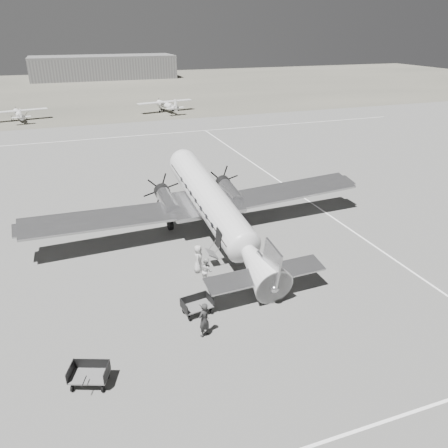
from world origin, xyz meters
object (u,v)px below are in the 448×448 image
Objects in this scene: light_plane_right at (166,106)px; hangar_main at (104,67)px; baggage_cart_far at (89,376)px; ground_crew at (204,320)px; passenger at (198,259)px; baggage_cart_near at (197,306)px; ramp_agent at (206,270)px; light_plane_left at (19,115)px; dc3_airliner at (215,209)px.

hangar_main is at bearing 83.23° from light_plane_right.
ground_crew reaches higher than baggage_cart_far.
hangar_main is 3.97× the size of light_plane_right.
ground_crew is at bearing -171.13° from passenger.
baggage_cart_near is (-7.42, -124.46, -2.81)m from hangar_main.
ramp_agent is at bearing -139.19° from ground_crew.
baggage_cart_near is 3.25m from ramp_agent.
light_plane_left is (-20.22, -62.50, -2.31)m from hangar_main.
dc3_airliner is 15.39m from baggage_cart_far.
baggage_cart_far is 0.94× the size of passenger.
baggage_cart_near is at bearing -89.31° from light_plane_left.
light_plane_right is 59.89m from ramp_agent.
light_plane_right is at bearing 69.40° from baggage_cart_near.
light_plane_left is 59.32m from passenger.
baggage_cart_near is 0.89× the size of ground_crew.
hangar_main is 22.45× the size of passenger.
light_plane_left reaches higher than ground_crew.
ground_crew is (12.61, -63.88, -0.02)m from light_plane_left.
light_plane_left is 0.90× the size of light_plane_right.
baggage_cart_far is (-13.39, -127.92, -2.80)m from hangar_main.
ground_crew is at bearing -93.45° from hangar_main.
hangar_main reaches higher than dc3_airliner.
passenger is at bearing 63.18° from baggage_cart_near.
passenger is (7.35, 7.82, 0.44)m from baggage_cart_far.
passenger is at bearing -125.21° from dc3_airliner.
dc3_airliner is 15.68× the size of ramp_agent.
ramp_agent reaches higher than baggage_cart_near.
ground_crew is at bearing 156.95° from ramp_agent.
ramp_agent is at bearing 61.42° from baggage_cart_far.
ramp_agent is (7.43, 6.35, 0.36)m from baggage_cart_far.
ground_crew is at bearing -105.09° from baggage_cart_near.
ramp_agent is (1.65, 4.80, -0.11)m from ground_crew.
dc3_airliner is at bearing 55.93° from baggage_cart_near.
baggage_cart_far is at bearing 159.71° from passenger.
hangar_main is 21.75× the size of ground_crew.
passenger is at bearing -0.86° from ramp_agent.
light_plane_left is 65.11m from ground_crew.
dc3_airliner is at bearing -83.81° from light_plane_left.
ramp_agent is at bearing -111.78° from light_plane_right.
ramp_agent is (-10.91, -58.89, -0.24)m from light_plane_right.
ground_crew is (-4.00, -10.16, -1.59)m from dc3_airliner.
ground_crew is 1.13× the size of ramp_agent.
ramp_agent is (-5.96, -121.58, -2.44)m from hangar_main.
light_plane_right is at bearing -14.54° from ramp_agent.
light_plane_right reaches higher than passenger.
light_plane_right is 64.92m from ground_crew.
passenger is (-0.08, 1.47, 0.08)m from ramp_agent.
passenger is (-6.04, -120.10, -2.36)m from hangar_main.
hangar_main reaches higher than ground_crew.
light_plane_left is 60.77m from ramp_agent.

